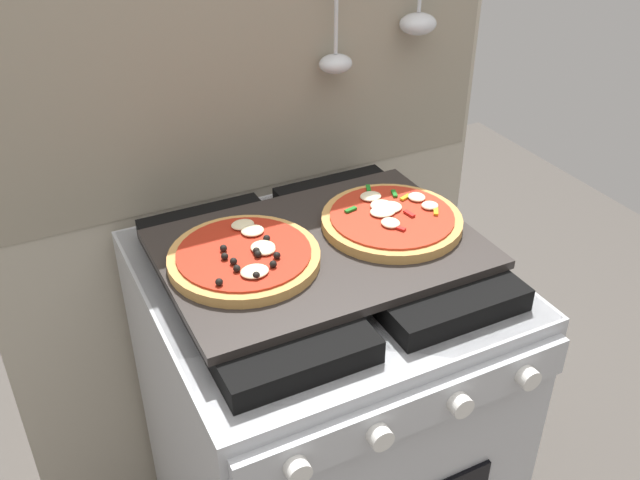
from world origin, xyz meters
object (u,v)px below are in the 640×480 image
object	(u,v)px
baking_tray	(320,249)
pizza_left	(245,257)
stove	(320,434)
pizza_right	(390,218)

from	to	relation	value
baking_tray	pizza_left	size ratio (longest dim) A/B	2.13
stove	pizza_right	size ratio (longest dim) A/B	3.55
stove	pizza_left	bearing A→B (deg)	176.12
stove	baking_tray	world-z (taller)	baking_tray
stove	pizza_right	bearing A→B (deg)	2.78
stove	pizza_left	size ratio (longest dim) A/B	3.55
baking_tray	pizza_left	world-z (taller)	pizza_left
stove	pizza_right	distance (m)	0.50
baking_tray	stove	bearing A→B (deg)	-90.00
pizza_left	pizza_right	distance (m)	0.28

